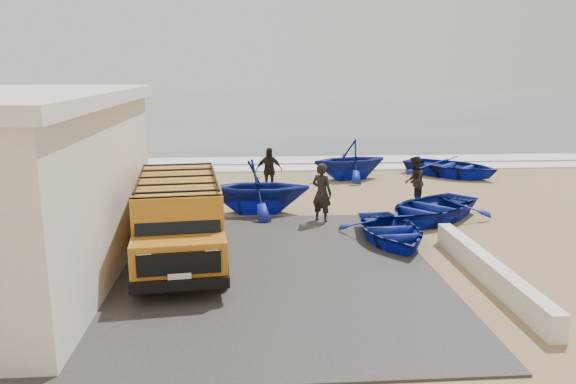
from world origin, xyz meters
name	(u,v)px	position (x,y,z in m)	size (l,w,h in m)	color
ground	(266,246)	(0.00, 0.00, 0.00)	(160.00, 160.00, 0.00)	#957D56
slab	(185,273)	(-2.00, -2.00, 0.03)	(12.00, 10.00, 0.05)	#3B3836
ocean	(250,107)	(0.00, 56.00, 0.00)	(180.00, 88.00, 0.01)	#385166
surf_line	(257,169)	(0.00, 12.00, 0.03)	(180.00, 1.60, 0.06)	white
surf_wash	(256,160)	(0.00, 14.50, 0.02)	(180.00, 2.20, 0.04)	white
parapet	(489,271)	(5.00, -3.00, 0.28)	(0.35, 6.00, 0.55)	silver
van	(179,218)	(-2.18, -1.20, 1.18)	(2.57, 5.33, 2.20)	#B8721B
boat_near_left	(390,230)	(3.50, 0.08, 0.36)	(2.46, 3.44, 0.71)	navy
boat_near_right	(430,208)	(5.35, 2.28, 0.42)	(2.90, 4.06, 0.84)	navy
boat_mid_left	(258,187)	(-0.13, 3.64, 0.91)	(2.98, 3.45, 1.82)	navy
boat_far_left	(350,159)	(4.00, 9.24, 0.88)	(2.88, 3.33, 1.76)	navy
boat_far_right	(451,166)	(8.69, 9.60, 0.44)	(3.06, 4.29, 0.89)	navy
fisherman_front	(322,193)	(1.85, 2.34, 0.95)	(0.70, 0.46, 1.91)	black
fisherman_middle	(414,181)	(5.37, 4.20, 0.89)	(0.87, 0.68, 1.79)	black
fisherman_back	(269,170)	(0.36, 6.76, 0.89)	(1.05, 0.44, 1.79)	black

